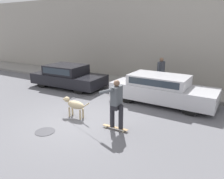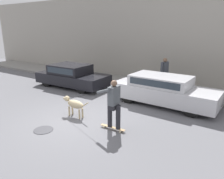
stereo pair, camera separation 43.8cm
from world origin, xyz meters
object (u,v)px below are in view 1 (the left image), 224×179
at_px(dog, 75,105).
at_px(skateboarder, 116,102).
at_px(pedestrian_with_bag, 161,72).
at_px(parked_car_0, 68,76).
at_px(parked_car_1, 161,90).

distance_m(dog, skateboarder, 1.96).
relative_size(dog, skateboarder, 0.47).
bearing_deg(pedestrian_with_bag, skateboarder, -77.54).
relative_size(skateboarder, pedestrian_with_bag, 1.63).
height_order(skateboarder, pedestrian_with_bag, pedestrian_with_bag).
xyz_separation_m(parked_car_0, parked_car_1, (5.47, 0.00, 0.03)).
height_order(dog, pedestrian_with_bag, pedestrian_with_bag).
bearing_deg(skateboarder, dog, -5.93).
bearing_deg(parked_car_0, parked_car_1, -2.00).
bearing_deg(pedestrian_with_bag, parked_car_1, -60.08).
height_order(parked_car_1, dog, parked_car_1).
bearing_deg(parked_car_1, parked_car_0, -178.34).
distance_m(parked_car_0, dog, 4.48).
relative_size(parked_car_0, parked_car_1, 0.92).
bearing_deg(parked_car_1, pedestrian_with_bag, 111.41).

